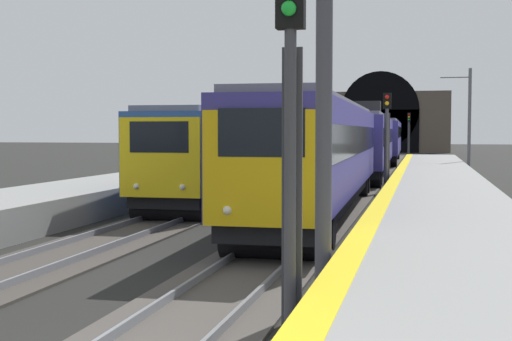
% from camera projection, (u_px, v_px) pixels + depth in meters
% --- Properties ---
extents(train_main_approaching, '(64.01, 3.14, 4.99)m').
position_uv_depth(train_main_approaching, '(368.00, 142.00, 46.10)').
color(train_main_approaching, navy).
rests_on(train_main_approaching, ground_plane).
extents(train_adjacent_platform, '(41.38, 3.25, 4.79)m').
position_uv_depth(train_adjacent_platform, '(281.00, 145.00, 42.52)').
color(train_adjacent_platform, '#264C99').
rests_on(train_adjacent_platform, ground_plane).
extents(railway_signal_near, '(0.39, 0.38, 5.45)m').
position_uv_depth(railway_signal_near, '(290.00, 113.00, 9.34)').
color(railway_signal_near, '#38383D').
rests_on(railway_signal_near, ground_plane).
extents(railway_signal_mid, '(0.39, 0.38, 4.87)m').
position_uv_depth(railway_signal_mid, '(387.00, 135.00, 33.66)').
color(railway_signal_mid, '#4C4C54').
rests_on(railway_signal_mid, ground_plane).
extents(railway_signal_far, '(0.39, 0.38, 5.19)m').
position_uv_depth(railway_signal_far, '(409.00, 130.00, 82.36)').
color(railway_signal_far, '#38383D').
rests_on(railway_signal_far, ground_plane).
extents(tunnel_portal, '(2.81, 19.24, 11.40)m').
position_uv_depth(tunnel_portal, '(381.00, 122.00, 99.49)').
color(tunnel_portal, '#51473D').
rests_on(tunnel_portal, ground_plane).
extents(catenary_mast_near, '(0.22, 2.07, 7.29)m').
position_uv_depth(catenary_mast_near, '(469.00, 121.00, 47.66)').
color(catenary_mast_near, '#595B60').
rests_on(catenary_mast_near, ground_plane).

